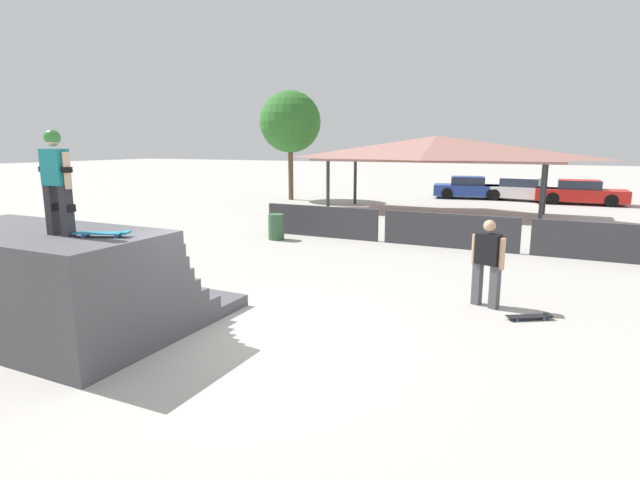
# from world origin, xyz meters

# --- Properties ---
(ground_plane) EXTENTS (160.00, 160.00, 0.00)m
(ground_plane) POSITION_xyz_m (0.00, 0.00, 0.00)
(ground_plane) COLOR #ADA8A0
(quarter_pipe_ramp) EXTENTS (4.36, 3.82, 1.76)m
(quarter_pipe_ramp) POSITION_xyz_m (-2.98, -1.12, 0.79)
(quarter_pipe_ramp) COLOR #4C4C51
(quarter_pipe_ramp) RESTS_ON ground
(skater_on_deck) EXTENTS (0.66, 0.23, 1.55)m
(skater_on_deck) POSITION_xyz_m (-2.14, -1.53, 2.66)
(skater_on_deck) COLOR #2D2D33
(skater_on_deck) RESTS_ON quarter_pipe_ramp
(skateboard_on_deck) EXTENTS (0.82, 0.49, 0.09)m
(skateboard_on_deck) POSITION_xyz_m (-1.46, -1.35, 1.82)
(skateboard_on_deck) COLOR blue
(skateboard_on_deck) RESTS_ON quarter_pipe_ramp
(bystander_walking) EXTENTS (0.67, 0.38, 1.70)m
(bystander_walking) POSITION_xyz_m (3.39, 3.32, 0.95)
(bystander_walking) COLOR #4C4C51
(bystander_walking) RESTS_ON ground
(skateboard_on_ground) EXTENTS (0.80, 0.60, 0.09)m
(skateboard_on_ground) POSITION_xyz_m (4.24, 2.89, 0.06)
(skateboard_on_ground) COLOR blue
(skateboard_on_ground) RESTS_ON ground
(barrier_fence) EXTENTS (12.70, 0.12, 1.05)m
(barrier_fence) POSITION_xyz_m (1.60, 8.68, 0.52)
(barrier_fence) COLOR #3D3D42
(barrier_fence) RESTS_ON ground
(pavilion_shelter) EXTENTS (10.76, 4.02, 3.49)m
(pavilion_shelter) POSITION_xyz_m (-0.65, 16.37, 2.92)
(pavilion_shelter) COLOR #2D2D33
(pavilion_shelter) RESTS_ON ground
(tree_beside_pavilion) EXTENTS (3.42, 3.42, 6.07)m
(tree_beside_pavilion) POSITION_xyz_m (-9.34, 18.54, 4.34)
(tree_beside_pavilion) COLOR brown
(tree_beside_pavilion) RESTS_ON ground
(trash_bin) EXTENTS (0.52, 0.52, 0.85)m
(trash_bin) POSITION_xyz_m (-3.84, 7.58, 0.42)
(trash_bin) COLOR #385B3D
(trash_bin) RESTS_ON ground
(parked_car_blue) EXTENTS (4.26, 2.42, 1.27)m
(parked_car_blue) POSITION_xyz_m (-0.28, 23.66, 0.60)
(parked_car_blue) COLOR navy
(parked_car_blue) RESTS_ON ground
(parked_car_white) EXTENTS (4.52, 2.09, 1.27)m
(parked_car_white) POSITION_xyz_m (2.62, 23.65, 0.60)
(parked_car_white) COLOR silver
(parked_car_white) RESTS_ON ground
(parked_car_red) EXTENTS (4.46, 1.90, 1.27)m
(parked_car_red) POSITION_xyz_m (5.53, 23.21, 0.60)
(parked_car_red) COLOR red
(parked_car_red) RESTS_ON ground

